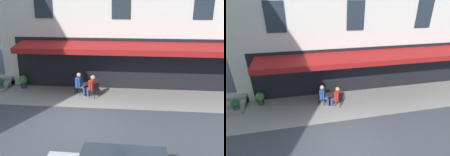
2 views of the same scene
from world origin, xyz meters
TOP-DOWN VIEW (x-y plane):
  - ground_plane at (0.00, 0.00)m, footprint 70.00×70.00m
  - sidewalk_cafe_terrace at (-3.25, -3.40)m, footprint 20.50×3.20m
  - cafe_table_mid_terrace at (0.21, -3.53)m, footprint 0.60×0.60m
  - cafe_chair_black_near_door at (-0.32, -3.20)m, footprint 0.55×0.55m
  - cafe_chair_black_kerbside at (0.83, -3.68)m, footprint 0.48×0.48m
  - seated_patron_in_blue at (0.62, -3.63)m, footprint 0.64×0.68m
  - seated_companion_in_red at (-0.14, -3.31)m, footprint 0.67×0.65m
  - potted_plant_by_steps at (5.83, -3.96)m, footprint 0.48×0.48m
  - potted_plant_entrance_right at (4.53, -4.43)m, footprint 0.53×0.53m

SIDE VIEW (x-z plane):
  - ground_plane at x=0.00m, z-range 0.00..0.00m
  - sidewalk_cafe_terrace at x=-3.25m, z-range 0.00..0.01m
  - potted_plant_by_steps at x=5.83m, z-range 0.05..0.84m
  - potted_plant_entrance_right at x=4.53m, z-range 0.06..0.89m
  - cafe_table_mid_terrace at x=0.21m, z-range 0.12..0.87m
  - cafe_chair_black_near_door at x=-0.32m, z-range 0.09..1.00m
  - cafe_chair_black_kerbside at x=0.83m, z-range 0.09..1.00m
  - seated_companion_in_red at x=-0.14m, z-range 0.04..1.38m
  - seated_patron_in_blue at x=0.62m, z-range 0.04..1.39m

